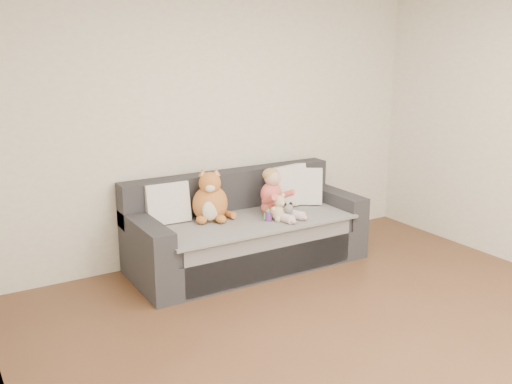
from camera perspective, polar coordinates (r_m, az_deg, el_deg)
room_shell at (r=3.83m, az=10.77°, el=3.16°), size 5.00×5.00×5.00m
sofa at (r=5.40m, az=-1.04°, el=-4.08°), size 2.20×0.94×0.85m
cushion_left at (r=5.18m, az=-8.88°, el=-1.10°), size 0.40×0.19×0.38m
cushion_right_back at (r=5.65m, az=3.20°, el=0.59°), size 0.47×0.28×0.42m
cushion_right_front at (r=5.73m, az=4.60°, el=0.60°), size 0.43×0.37×0.38m
toddler at (r=5.30m, az=1.85°, el=-0.43°), size 0.32×0.47×0.46m
plush_cat at (r=5.20m, az=-4.57°, el=-0.86°), size 0.39×0.35×0.51m
teddy_bear at (r=5.22m, az=2.37°, el=-1.74°), size 0.20×0.14×0.25m
plush_cow at (r=5.25m, az=2.95°, el=-1.95°), size 0.14×0.22×0.18m
sippy_cup at (r=5.20m, az=1.25°, el=-2.25°), size 0.11×0.07×0.12m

